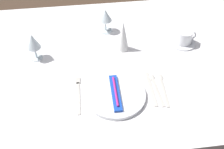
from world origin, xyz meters
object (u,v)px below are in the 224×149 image
(dinner_plate, at_px, (115,95))
(toothbrush_package, at_px, (115,92))
(dinner_knife, at_px, (151,89))
(coffee_cup_left, at_px, (184,37))
(spoon_dessert, at_px, (163,86))
(napkin_folded, at_px, (123,36))
(spoon_soup, at_px, (155,86))
(fork_outer, at_px, (78,93))
(wine_glass_centre, at_px, (105,17))
(wine_glass_left, at_px, (33,42))

(dinner_plate, relative_size, toothbrush_package, 1.30)
(dinner_knife, relative_size, coffee_cup_left, 1.92)
(spoon_dessert, bearing_deg, dinner_plate, -171.84)
(spoon_dessert, relative_size, coffee_cup_left, 1.83)
(napkin_folded, bearing_deg, coffee_cup_left, 0.42)
(dinner_plate, relative_size, spoon_soup, 1.33)
(spoon_soup, xyz_separation_m, napkin_folded, (-0.11, 0.29, 0.08))
(fork_outer, xyz_separation_m, dinner_knife, (0.33, -0.02, 0.00))
(wine_glass_centre, relative_size, napkin_folded, 0.81)
(dinner_plate, height_order, spoon_soup, dinner_plate)
(toothbrush_package, relative_size, coffee_cup_left, 1.89)
(napkin_folded, bearing_deg, spoon_dessert, -64.02)
(spoon_soup, height_order, wine_glass_left, wine_glass_left)
(fork_outer, bearing_deg, dinner_plate, -12.35)
(toothbrush_package, relative_size, spoon_soup, 1.03)
(toothbrush_package, relative_size, wine_glass_centre, 1.51)
(dinner_knife, height_order, coffee_cup_left, coffee_cup_left)
(dinner_knife, bearing_deg, fork_outer, 176.78)
(toothbrush_package, distance_m, wine_glass_left, 0.49)
(spoon_dessert, bearing_deg, toothbrush_package, -171.84)
(coffee_cup_left, relative_size, wine_glass_centre, 0.80)
(spoon_dessert, relative_size, napkin_folded, 1.18)
(dinner_plate, distance_m, spoon_soup, 0.20)
(spoon_soup, bearing_deg, toothbrush_package, -168.91)
(dinner_plate, xyz_separation_m, napkin_folded, (0.08, 0.33, 0.08))
(spoon_soup, bearing_deg, wine_glass_centre, 111.47)
(dinner_knife, distance_m, wine_glass_left, 0.62)
(spoon_dessert, distance_m, napkin_folded, 0.34)
(coffee_cup_left, bearing_deg, wine_glass_centre, 157.39)
(wine_glass_centre, bearing_deg, fork_outer, -111.02)
(dinner_plate, distance_m, toothbrush_package, 0.02)
(dinner_plate, height_order, toothbrush_package, toothbrush_package)
(napkin_folded, bearing_deg, dinner_plate, -104.44)
(fork_outer, distance_m, wine_glass_left, 0.36)
(toothbrush_package, height_order, wine_glass_left, wine_glass_left)
(spoon_soup, bearing_deg, spoon_dessert, -8.88)
(wine_glass_left, bearing_deg, fork_outer, -53.46)
(spoon_soup, bearing_deg, napkin_folded, 110.75)
(napkin_folded, bearing_deg, toothbrush_package, -104.44)
(dinner_knife, xyz_separation_m, wine_glass_left, (-0.54, 0.29, 0.10))
(fork_outer, relative_size, coffee_cup_left, 1.99)
(fork_outer, bearing_deg, spoon_soup, 0.27)
(wine_glass_centre, bearing_deg, napkin_folded, -67.33)
(spoon_soup, distance_m, spoon_dessert, 0.03)
(dinner_knife, height_order, wine_glass_centre, wine_glass_centre)
(toothbrush_package, xyz_separation_m, wine_glass_centre, (0.01, 0.50, 0.07))
(dinner_plate, height_order, napkin_folded, napkin_folded)
(dinner_knife, xyz_separation_m, coffee_cup_left, (0.25, 0.31, 0.04))
(dinner_plate, relative_size, spoon_dessert, 1.34)
(dinner_knife, bearing_deg, napkin_folded, 105.54)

